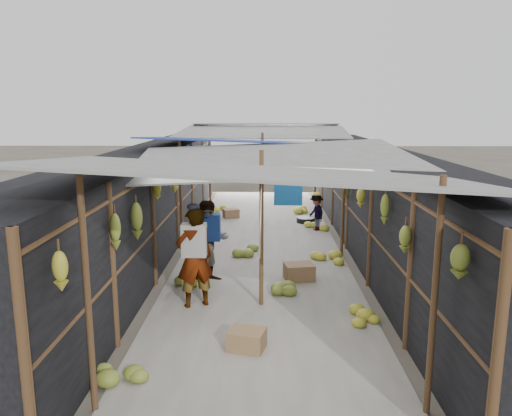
# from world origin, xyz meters

# --- Properties ---
(ground) EXTENTS (80.00, 80.00, 0.00)m
(ground) POSITION_xyz_m (0.00, 0.00, 0.00)
(ground) COLOR #6B6356
(ground) RESTS_ON ground
(aisle_slab) EXTENTS (3.60, 16.00, 0.02)m
(aisle_slab) POSITION_xyz_m (0.00, 6.50, 0.01)
(aisle_slab) COLOR #9E998E
(aisle_slab) RESTS_ON ground
(stall_left) EXTENTS (1.40, 15.00, 2.30)m
(stall_left) POSITION_xyz_m (-2.70, 6.50, 1.15)
(stall_left) COLOR black
(stall_left) RESTS_ON ground
(stall_right) EXTENTS (1.40, 15.00, 2.30)m
(stall_right) POSITION_xyz_m (2.70, 6.50, 1.15)
(stall_right) COLOR black
(stall_right) RESTS_ON ground
(crate_near) EXTENTS (0.57, 0.50, 0.29)m
(crate_near) POSITION_xyz_m (-0.19, 1.42, 0.15)
(crate_near) COLOR #946E4B
(crate_near) RESTS_ON ground
(crate_mid) EXTENTS (0.61, 0.52, 0.33)m
(crate_mid) POSITION_xyz_m (0.72, 4.26, 0.16)
(crate_mid) COLOR #946E4B
(crate_mid) RESTS_ON ground
(crate_back) EXTENTS (0.54, 0.49, 0.29)m
(crate_back) POSITION_xyz_m (-0.95, 9.80, 0.14)
(crate_back) COLOR #946E4B
(crate_back) RESTS_ON ground
(black_basin) EXTENTS (0.54, 0.54, 0.16)m
(black_basin) POSITION_xyz_m (1.26, 9.19, 0.08)
(black_basin) COLOR black
(black_basin) RESTS_ON ground
(vendor_elderly) EXTENTS (0.73, 0.63, 1.69)m
(vendor_elderly) POSITION_xyz_m (-1.09, 2.93, 0.84)
(vendor_elderly) COLOR silver
(vendor_elderly) RESTS_ON ground
(shopper_blue) EXTENTS (0.97, 0.92, 1.57)m
(shopper_blue) POSITION_xyz_m (-0.97, 4.15, 0.79)
(shopper_blue) COLOR navy
(shopper_blue) RESTS_ON ground
(vendor_seated) EXTENTS (0.58, 0.74, 1.00)m
(vendor_seated) POSITION_xyz_m (1.45, 8.25, 0.50)
(vendor_seated) COLOR #4C4942
(vendor_seated) RESTS_ON ground
(market_canopy) EXTENTS (5.62, 15.20, 2.77)m
(market_canopy) POSITION_xyz_m (0.03, 6.86, 2.41)
(market_canopy) COLOR brown
(market_canopy) RESTS_ON ground
(hanging_bananas) EXTENTS (3.95, 14.04, 0.78)m
(hanging_bananas) POSITION_xyz_m (0.04, 6.85, 1.67)
(hanging_bananas) COLOR gold
(hanging_bananas) RESTS_ON ground
(floor_bananas) EXTENTS (4.00, 10.49, 0.35)m
(floor_bananas) POSITION_xyz_m (-0.20, 5.90, 0.16)
(floor_bananas) COLOR gold
(floor_bananas) RESTS_ON ground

